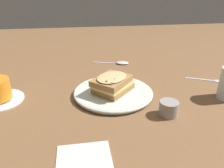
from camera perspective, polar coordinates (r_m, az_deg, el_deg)
name	(u,v)px	position (r m, az deg, el deg)	size (l,w,h in m)	color
ground_plane	(112,92)	(0.75, 0.09, -2.16)	(2.40, 2.40, 0.00)	brown
dinner_plate	(112,93)	(0.72, 0.00, -2.26)	(0.26, 0.26, 0.02)	silver
sandwich	(112,84)	(0.71, -0.04, 0.09)	(0.16, 0.15, 0.06)	#A37542
fork	(215,81)	(0.92, 25.34, 0.81)	(0.09, 0.17, 0.00)	silver
spoon	(120,63)	(1.01, 2.17, 5.59)	(0.07, 0.17, 0.01)	silver
napkin	(85,166)	(0.48, -7.18, -20.55)	(0.14, 0.12, 0.00)	silver
condiment_pot	(169,108)	(0.63, 14.58, -6.19)	(0.05, 0.05, 0.04)	gray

